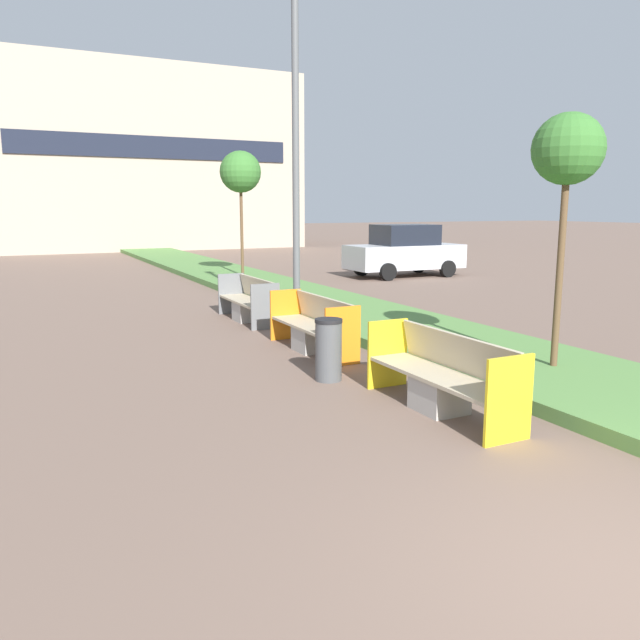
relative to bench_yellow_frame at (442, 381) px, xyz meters
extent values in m
cube|color=#568442|center=(2.26, 8.28, -0.29)|extent=(2.80, 120.00, 0.18)
cube|color=tan|center=(3.06, 33.78, 4.86)|extent=(18.24, 7.15, 10.47)
cube|color=#1E2333|center=(3.06, 30.16, 5.38)|extent=(15.32, 0.08, 1.20)
cube|color=#ADA8A0|center=(-0.04, 0.00, -0.17)|extent=(0.52, 0.60, 0.42)
cube|color=#BCAD8E|center=(-0.04, 0.00, 0.06)|extent=(0.58, 2.31, 0.05)
cube|color=#BCAD8E|center=(0.23, 0.00, 0.32)|extent=(0.14, 2.22, 0.48)
cube|color=yellow|center=(-0.04, -1.18, 0.09)|extent=(0.62, 0.04, 0.94)
cube|color=yellow|center=(-0.04, 1.18, 0.09)|extent=(0.62, 0.04, 0.94)
cube|color=#ADA8A0|center=(-0.04, 3.61, -0.17)|extent=(0.52, 0.60, 0.42)
cube|color=#BCAD8E|center=(-0.04, 3.61, 0.06)|extent=(0.58, 2.21, 0.05)
cube|color=#BCAD8E|center=(0.23, 3.61, 0.32)|extent=(0.14, 2.13, 0.48)
cube|color=orange|center=(-0.04, 2.48, 0.09)|extent=(0.62, 0.04, 0.94)
cube|color=orange|center=(-0.04, 4.73, 0.09)|extent=(0.62, 0.04, 0.94)
cube|color=#ADA8A0|center=(-0.04, 6.88, -0.17)|extent=(0.52, 0.60, 0.42)
cube|color=#BCAD8E|center=(-0.04, 6.88, 0.06)|extent=(0.58, 2.15, 0.05)
cube|color=#BCAD8E|center=(0.23, 6.88, 0.32)|extent=(0.14, 2.06, 0.48)
cube|color=slate|center=(-0.04, 5.79, 0.09)|extent=(0.62, 0.04, 0.94)
cube|color=slate|center=(-0.04, 7.97, 0.09)|extent=(0.62, 0.04, 0.94)
cylinder|color=#4C4F51|center=(-0.62, 1.83, 0.05)|extent=(0.38, 0.38, 0.85)
cylinder|color=black|center=(-0.62, 1.83, 0.49)|extent=(0.40, 0.40, 0.05)
cylinder|color=#56595B|center=(0.61, 5.68, 3.21)|extent=(0.14, 0.14, 7.16)
cylinder|color=brown|center=(2.39, 0.51, 1.11)|extent=(0.10, 0.10, 2.97)
sphere|color=#38702D|center=(2.39, 0.51, 2.87)|extent=(0.98, 0.98, 0.98)
cylinder|color=brown|center=(2.39, 14.12, 1.24)|extent=(0.10, 0.10, 3.24)
sphere|color=#38702D|center=(2.39, 14.12, 3.24)|extent=(1.36, 1.36, 1.36)
cube|color=#B7BABF|center=(8.12, 12.93, 0.34)|extent=(4.23, 1.84, 0.84)
cube|color=black|center=(8.12, 12.93, 1.12)|extent=(2.13, 1.59, 0.72)
cylinder|color=black|center=(9.38, 12.03, -0.08)|extent=(0.60, 0.20, 0.60)
cylinder|color=black|center=(9.38, 13.83, -0.08)|extent=(0.60, 0.20, 0.60)
cylinder|color=black|center=(6.86, 12.03, -0.08)|extent=(0.60, 0.20, 0.60)
cylinder|color=black|center=(6.86, 13.83, -0.08)|extent=(0.60, 0.20, 0.60)
camera|label=1|loc=(-4.58, -5.90, 2.07)|focal=35.00mm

